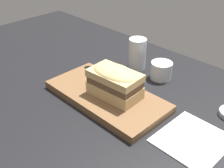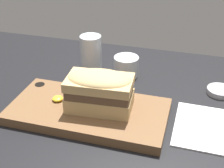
{
  "view_description": "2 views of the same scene",
  "coord_description": "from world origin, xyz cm",
  "px_view_note": "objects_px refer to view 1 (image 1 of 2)",
  "views": [
    {
      "loc": [
        50.12,
        -51.44,
        53.62
      ],
      "look_at": [
        -1.94,
        0.4,
        8.54
      ],
      "focal_mm": 45.0,
      "sensor_mm": 36.0,
      "label": 1
    },
    {
      "loc": [
        19.62,
        -60.54,
        49.16
      ],
      "look_at": [
        1.03,
        4.01,
        9.88
      ],
      "focal_mm": 50.0,
      "sensor_mm": 36.0,
      "label": 2
    }
  ],
  "objects_px": {
    "sandwich": "(115,81)",
    "water_glass": "(137,56)",
    "wine_glass": "(160,71)",
    "napkin": "(193,140)",
    "serving_board": "(106,96)"
  },
  "relations": [
    {
      "from": "serving_board",
      "to": "water_glass",
      "type": "distance_m",
      "value": 0.25
    },
    {
      "from": "water_glass",
      "to": "wine_glass",
      "type": "distance_m",
      "value": 0.11
    },
    {
      "from": "serving_board",
      "to": "water_glass",
      "type": "xyz_separation_m",
      "value": [
        -0.07,
        0.24,
        0.04
      ]
    },
    {
      "from": "water_glass",
      "to": "napkin",
      "type": "height_order",
      "value": "water_glass"
    },
    {
      "from": "wine_glass",
      "to": "napkin",
      "type": "distance_m",
      "value": 0.34
    },
    {
      "from": "serving_board",
      "to": "sandwich",
      "type": "xyz_separation_m",
      "value": [
        0.03,
        0.01,
        0.07
      ]
    },
    {
      "from": "water_glass",
      "to": "wine_glass",
      "type": "height_order",
      "value": "water_glass"
    },
    {
      "from": "sandwich",
      "to": "water_glass",
      "type": "relative_size",
      "value": 1.4
    },
    {
      "from": "sandwich",
      "to": "napkin",
      "type": "height_order",
      "value": "sandwich"
    },
    {
      "from": "water_glass",
      "to": "napkin",
      "type": "xyz_separation_m",
      "value": [
        0.37,
        -0.2,
        -0.05
      ]
    },
    {
      "from": "sandwich",
      "to": "water_glass",
      "type": "height_order",
      "value": "sandwich"
    },
    {
      "from": "serving_board",
      "to": "water_glass",
      "type": "height_order",
      "value": "water_glass"
    },
    {
      "from": "sandwich",
      "to": "wine_glass",
      "type": "xyz_separation_m",
      "value": [
        0.01,
        0.23,
        -0.05
      ]
    },
    {
      "from": "wine_glass",
      "to": "napkin",
      "type": "bearing_deg",
      "value": -38.02
    },
    {
      "from": "wine_glass",
      "to": "napkin",
      "type": "relative_size",
      "value": 0.42
    }
  ]
}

